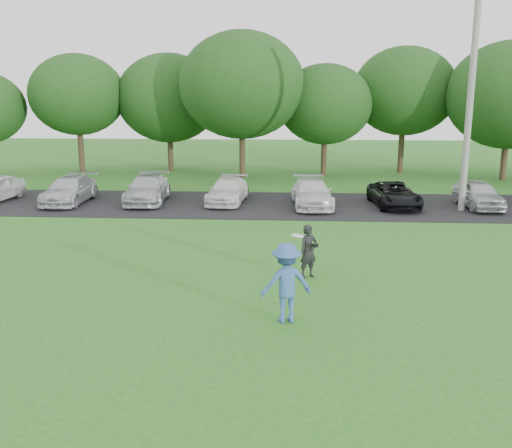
{
  "coord_description": "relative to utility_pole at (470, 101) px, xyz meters",
  "views": [
    {
      "loc": [
        1.05,
        -12.84,
        5.11
      ],
      "look_at": [
        0.0,
        3.5,
        1.3
      ],
      "focal_mm": 40.0,
      "sensor_mm": 36.0,
      "label": 1
    }
  ],
  "objects": [
    {
      "name": "ground",
      "position": [
        -8.47,
        -12.19,
        -4.71
      ],
      "size": [
        100.0,
        100.0,
        0.0
      ],
      "primitive_type": "plane",
      "color": "#266A1E",
      "rests_on": "ground"
    },
    {
      "name": "parking_lot",
      "position": [
        -8.47,
        0.81,
        -4.69
      ],
      "size": [
        32.0,
        6.5,
        0.03
      ],
      "primitive_type": "cube",
      "color": "black",
      "rests_on": "ground"
    },
    {
      "name": "utility_pole",
      "position": [
        0.0,
        0.0,
        0.0
      ],
      "size": [
        0.28,
        0.28,
        9.42
      ],
      "primitive_type": "cylinder",
      "color": "gray",
      "rests_on": "ground"
    },
    {
      "name": "frisbee_player",
      "position": [
        -7.52,
        -12.84,
        -3.79
      ],
      "size": [
        1.33,
        0.99,
        2.09
      ],
      "color": "#385EA0",
      "rests_on": "ground"
    },
    {
      "name": "camera_bystander",
      "position": [
        -6.94,
        -9.63,
        -3.95
      ],
      "size": [
        0.66,
        0.61,
        1.51
      ],
      "color": "black",
      "rests_on": "ground"
    },
    {
      "name": "parked_cars",
      "position": [
        -8.52,
        0.83,
        -4.09
      ],
      "size": [
        28.05,
        4.86,
        1.25
      ],
      "color": "silver",
      "rests_on": "parking_lot"
    },
    {
      "name": "tree_row",
      "position": [
        -6.96,
        10.57,
        0.2
      ],
      "size": [
        42.39,
        9.85,
        8.64
      ],
      "color": "#38281C",
      "rests_on": "ground"
    }
  ]
}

